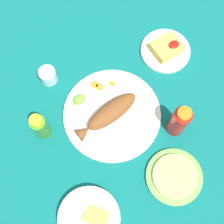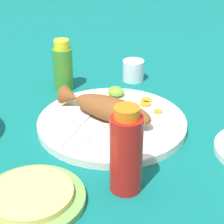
{
  "view_description": "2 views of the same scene",
  "coord_description": "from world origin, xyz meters",
  "px_view_note": "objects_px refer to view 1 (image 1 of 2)",
  "views": [
    {
      "loc": [
        -0.19,
        -0.3,
        1.06
      ],
      "look_at": [
        0.0,
        0.0,
        0.04
      ],
      "focal_mm": 50.0,
      "sensor_mm": 36.0,
      "label": 1
    },
    {
      "loc": [
        0.51,
        -0.64,
        0.48
      ],
      "look_at": [
        0.0,
        0.0,
        0.04
      ],
      "focal_mm": 65.0,
      "sensor_mm": 36.0,
      "label": 2
    }
  ],
  "objects_px": {
    "fork_far": "(116,138)",
    "side_plate_fries": "(165,51)",
    "salt_cup": "(48,76)",
    "tortilla_plate": "(174,177)",
    "main_plate": "(112,115)",
    "fried_fish": "(109,114)",
    "hot_sauce_bottle_red": "(179,121)",
    "hot_sauce_bottle_green": "(40,127)",
    "fork_near": "(128,133)",
    "guacamole_bowl": "(89,218)"
  },
  "relations": [
    {
      "from": "side_plate_fries",
      "to": "hot_sauce_bottle_green",
      "type": "bearing_deg",
      "value": -177.08
    },
    {
      "from": "main_plate",
      "to": "tortilla_plate",
      "type": "relative_size",
      "value": 1.82
    },
    {
      "from": "main_plate",
      "to": "salt_cup",
      "type": "distance_m",
      "value": 0.27
    },
    {
      "from": "fried_fish",
      "to": "fork_far",
      "type": "xyz_separation_m",
      "value": [
        -0.02,
        -0.08,
        -0.02
      ]
    },
    {
      "from": "salt_cup",
      "to": "side_plate_fries",
      "type": "relative_size",
      "value": 0.32
    },
    {
      "from": "hot_sauce_bottle_red",
      "to": "hot_sauce_bottle_green",
      "type": "xyz_separation_m",
      "value": [
        -0.39,
        0.24,
        -0.01
      ]
    },
    {
      "from": "fried_fish",
      "to": "fork_near",
      "type": "bearing_deg",
      "value": -80.49
    },
    {
      "from": "fork_far",
      "to": "hot_sauce_bottle_red",
      "type": "bearing_deg",
      "value": 54.38
    },
    {
      "from": "fried_fish",
      "to": "side_plate_fries",
      "type": "bearing_deg",
      "value": 13.04
    },
    {
      "from": "guacamole_bowl",
      "to": "fork_far",
      "type": "bearing_deg",
      "value": 39.0
    },
    {
      "from": "hot_sauce_bottle_red",
      "to": "hot_sauce_bottle_green",
      "type": "distance_m",
      "value": 0.46
    },
    {
      "from": "salt_cup",
      "to": "side_plate_fries",
      "type": "height_order",
      "value": "salt_cup"
    },
    {
      "from": "hot_sauce_bottle_green",
      "to": "salt_cup",
      "type": "height_order",
      "value": "hot_sauce_bottle_green"
    },
    {
      "from": "hot_sauce_bottle_green",
      "to": "guacamole_bowl",
      "type": "distance_m",
      "value": 0.34
    },
    {
      "from": "fork_far",
      "to": "salt_cup",
      "type": "relative_size",
      "value": 2.99
    },
    {
      "from": "main_plate",
      "to": "fork_near",
      "type": "relative_size",
      "value": 1.87
    },
    {
      "from": "fork_near",
      "to": "guacamole_bowl",
      "type": "bearing_deg",
      "value": -57.46
    },
    {
      "from": "main_plate",
      "to": "salt_cup",
      "type": "bearing_deg",
      "value": 115.59
    },
    {
      "from": "main_plate",
      "to": "fork_near",
      "type": "distance_m",
      "value": 0.09
    },
    {
      "from": "fork_far",
      "to": "side_plate_fries",
      "type": "relative_size",
      "value": 0.97
    },
    {
      "from": "main_plate",
      "to": "salt_cup",
      "type": "xyz_separation_m",
      "value": [
        -0.12,
        0.25,
        0.02
      ]
    },
    {
      "from": "hot_sauce_bottle_green",
      "to": "tortilla_plate",
      "type": "height_order",
      "value": "hot_sauce_bottle_green"
    },
    {
      "from": "main_plate",
      "to": "tortilla_plate",
      "type": "height_order",
      "value": "main_plate"
    },
    {
      "from": "hot_sauce_bottle_red",
      "to": "tortilla_plate",
      "type": "distance_m",
      "value": 0.19
    },
    {
      "from": "side_plate_fries",
      "to": "tortilla_plate",
      "type": "distance_m",
      "value": 0.48
    },
    {
      "from": "tortilla_plate",
      "to": "fork_near",
      "type": "bearing_deg",
      "value": 102.96
    },
    {
      "from": "fork_near",
      "to": "tortilla_plate",
      "type": "height_order",
      "value": "fork_near"
    },
    {
      "from": "main_plate",
      "to": "fried_fish",
      "type": "height_order",
      "value": "fried_fish"
    },
    {
      "from": "salt_cup",
      "to": "tortilla_plate",
      "type": "height_order",
      "value": "salt_cup"
    },
    {
      "from": "main_plate",
      "to": "tortilla_plate",
      "type": "distance_m",
      "value": 0.3
    },
    {
      "from": "fork_near",
      "to": "fried_fish",
      "type": "bearing_deg",
      "value": -165.56
    },
    {
      "from": "fried_fish",
      "to": "hot_sauce_bottle_red",
      "type": "xyz_separation_m",
      "value": [
        0.17,
        -0.16,
        0.04
      ]
    },
    {
      "from": "fork_near",
      "to": "side_plate_fries",
      "type": "height_order",
      "value": "fork_near"
    },
    {
      "from": "fork_near",
      "to": "tortilla_plate",
      "type": "xyz_separation_m",
      "value": [
        0.05,
        -0.21,
        -0.01
      ]
    },
    {
      "from": "hot_sauce_bottle_red",
      "to": "guacamole_bowl",
      "type": "height_order",
      "value": "hot_sauce_bottle_red"
    },
    {
      "from": "fork_far",
      "to": "salt_cup",
      "type": "distance_m",
      "value": 0.34
    },
    {
      "from": "hot_sauce_bottle_green",
      "to": "tortilla_plate",
      "type": "distance_m",
      "value": 0.48
    },
    {
      "from": "guacamole_bowl",
      "to": "hot_sauce_bottle_red",
      "type": "bearing_deg",
      "value": 12.92
    },
    {
      "from": "hot_sauce_bottle_green",
      "to": "salt_cup",
      "type": "distance_m",
      "value": 0.21
    },
    {
      "from": "hot_sauce_bottle_red",
      "to": "hot_sauce_bottle_green",
      "type": "height_order",
      "value": "hot_sauce_bottle_red"
    },
    {
      "from": "fork_far",
      "to": "tortilla_plate",
      "type": "distance_m",
      "value": 0.23
    },
    {
      "from": "hot_sauce_bottle_green",
      "to": "guacamole_bowl",
      "type": "xyz_separation_m",
      "value": [
        -0.02,
        -0.33,
        -0.05
      ]
    },
    {
      "from": "side_plate_fries",
      "to": "fried_fish",
      "type": "bearing_deg",
      "value": -161.84
    },
    {
      "from": "hot_sauce_bottle_green",
      "to": "guacamole_bowl",
      "type": "relative_size",
      "value": 0.72
    },
    {
      "from": "fork_near",
      "to": "hot_sauce_bottle_red",
      "type": "distance_m",
      "value": 0.18
    },
    {
      "from": "hot_sauce_bottle_red",
      "to": "guacamole_bowl",
      "type": "relative_size",
      "value": 0.86
    },
    {
      "from": "fork_near",
      "to": "fork_far",
      "type": "height_order",
      "value": "same"
    },
    {
      "from": "fork_near",
      "to": "side_plate_fries",
      "type": "relative_size",
      "value": 0.98
    },
    {
      "from": "guacamole_bowl",
      "to": "hot_sauce_bottle_green",
      "type": "bearing_deg",
      "value": 87.08
    },
    {
      "from": "hot_sauce_bottle_green",
      "to": "side_plate_fries",
      "type": "distance_m",
      "value": 0.55
    }
  ]
}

